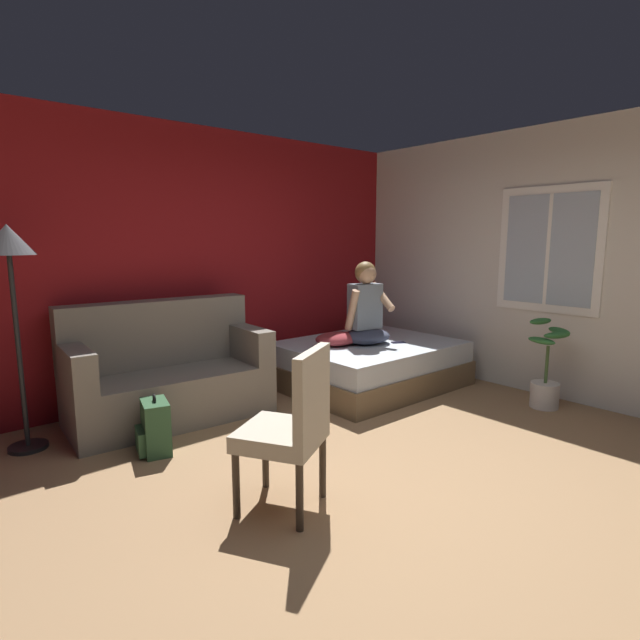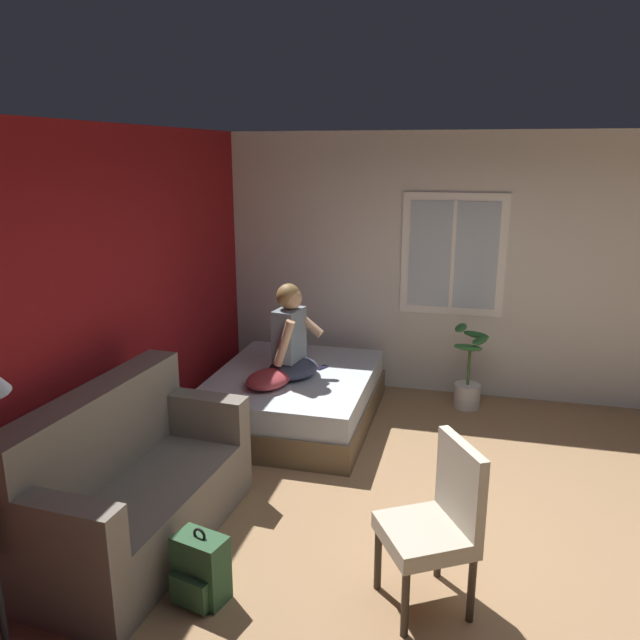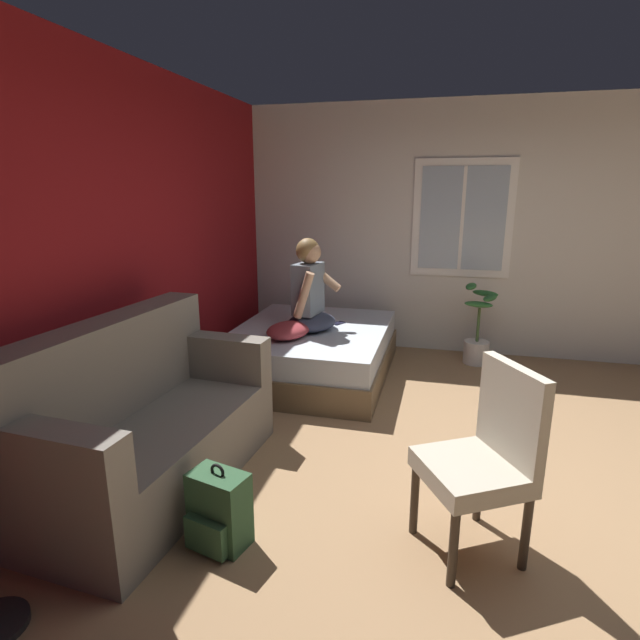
{
  "view_description": "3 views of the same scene",
  "coord_description": "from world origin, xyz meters",
  "px_view_note": "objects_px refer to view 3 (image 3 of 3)",
  "views": [
    {
      "loc": [
        -2.17,
        -1.93,
        1.6
      ],
      "look_at": [
        0.87,
        1.65,
        0.83
      ],
      "focal_mm": 28.0,
      "sensor_mm": 36.0,
      "label": 1
    },
    {
      "loc": [
        -3.61,
        0.17,
        2.51
      ],
      "look_at": [
        1.09,
        1.36,
        1.18
      ],
      "focal_mm": 35.0,
      "sensor_mm": 36.0,
      "label": 2
    },
    {
      "loc": [
        -2.84,
        0.52,
        1.8
      ],
      "look_at": [
        0.93,
        1.49,
        0.77
      ],
      "focal_mm": 28.0,
      "sensor_mm": 36.0,
      "label": 3
    }
  ],
  "objects_px": {
    "potted_plant": "(477,336)",
    "couch": "(145,425)",
    "backpack": "(218,511)",
    "cell_phone": "(338,323)",
    "side_chair": "(485,454)",
    "person_seated": "(310,293)",
    "bed": "(311,351)",
    "throw_pillow": "(288,330)"
  },
  "relations": [
    {
      "from": "potted_plant",
      "to": "couch",
      "type": "bearing_deg",
      "value": 143.63
    },
    {
      "from": "person_seated",
      "to": "throw_pillow",
      "type": "distance_m",
      "value": 0.43
    },
    {
      "from": "backpack",
      "to": "cell_phone",
      "type": "relative_size",
      "value": 3.18
    },
    {
      "from": "couch",
      "to": "side_chair",
      "type": "bearing_deg",
      "value": -92.8
    },
    {
      "from": "bed",
      "to": "person_seated",
      "type": "relative_size",
      "value": 2.11
    },
    {
      "from": "couch",
      "to": "potted_plant",
      "type": "bearing_deg",
      "value": -36.37
    },
    {
      "from": "throw_pillow",
      "to": "cell_phone",
      "type": "height_order",
      "value": "throw_pillow"
    },
    {
      "from": "couch",
      "to": "person_seated",
      "type": "relative_size",
      "value": 2.0
    },
    {
      "from": "person_seated",
      "to": "backpack",
      "type": "distance_m",
      "value": 2.52
    },
    {
      "from": "side_chair",
      "to": "couch",
      "type": "bearing_deg",
      "value": 87.2
    },
    {
      "from": "person_seated",
      "to": "bed",
      "type": "bearing_deg",
      "value": 6.2
    },
    {
      "from": "side_chair",
      "to": "potted_plant",
      "type": "height_order",
      "value": "side_chair"
    },
    {
      "from": "cell_phone",
      "to": "potted_plant",
      "type": "relative_size",
      "value": 0.17
    },
    {
      "from": "side_chair",
      "to": "potted_plant",
      "type": "relative_size",
      "value": 1.15
    },
    {
      "from": "bed",
      "to": "throw_pillow",
      "type": "relative_size",
      "value": 3.84
    },
    {
      "from": "backpack",
      "to": "cell_phone",
      "type": "bearing_deg",
      "value": -0.74
    },
    {
      "from": "bed",
      "to": "side_chair",
      "type": "height_order",
      "value": "side_chair"
    },
    {
      "from": "throw_pillow",
      "to": "cell_phone",
      "type": "distance_m",
      "value": 0.68
    },
    {
      "from": "person_seated",
      "to": "throw_pillow",
      "type": "bearing_deg",
      "value": 158.31
    },
    {
      "from": "side_chair",
      "to": "person_seated",
      "type": "relative_size",
      "value": 1.12
    },
    {
      "from": "couch",
      "to": "throw_pillow",
      "type": "distance_m",
      "value": 1.76
    },
    {
      "from": "side_chair",
      "to": "backpack",
      "type": "relative_size",
      "value": 2.14
    },
    {
      "from": "side_chair",
      "to": "cell_phone",
      "type": "bearing_deg",
      "value": 27.76
    },
    {
      "from": "person_seated",
      "to": "cell_phone",
      "type": "distance_m",
      "value": 0.5
    },
    {
      "from": "bed",
      "to": "backpack",
      "type": "height_order",
      "value": "bed"
    },
    {
      "from": "backpack",
      "to": "potted_plant",
      "type": "xyz_separation_m",
      "value": [
        3.24,
        -1.41,
        0.11
      ]
    },
    {
      "from": "backpack",
      "to": "side_chair",
      "type": "bearing_deg",
      "value": -76.66
    },
    {
      "from": "bed",
      "to": "side_chair",
      "type": "bearing_deg",
      "value": -145.76
    },
    {
      "from": "cell_phone",
      "to": "potted_plant",
      "type": "distance_m",
      "value": 1.49
    },
    {
      "from": "side_chair",
      "to": "throw_pillow",
      "type": "distance_m",
      "value": 2.42
    },
    {
      "from": "cell_phone",
      "to": "potted_plant",
      "type": "height_order",
      "value": "potted_plant"
    },
    {
      "from": "bed",
      "to": "cell_phone",
      "type": "xyz_separation_m",
      "value": [
        0.22,
        -0.22,
        0.25
      ]
    },
    {
      "from": "side_chair",
      "to": "cell_phone",
      "type": "xyz_separation_m",
      "value": [
        2.4,
        1.26,
        -0.05
      ]
    },
    {
      "from": "throw_pillow",
      "to": "potted_plant",
      "type": "relative_size",
      "value": 0.56
    },
    {
      "from": "potted_plant",
      "to": "bed",
      "type": "bearing_deg",
      "value": 114.98
    },
    {
      "from": "bed",
      "to": "couch",
      "type": "height_order",
      "value": "couch"
    },
    {
      "from": "couch",
      "to": "throw_pillow",
      "type": "bearing_deg",
      "value": -12.23
    },
    {
      "from": "backpack",
      "to": "person_seated",
      "type": "bearing_deg",
      "value": 4.27
    },
    {
      "from": "couch",
      "to": "cell_phone",
      "type": "distance_m",
      "value": 2.41
    },
    {
      "from": "person_seated",
      "to": "throw_pillow",
      "type": "xyz_separation_m",
      "value": [
        -0.3,
        0.12,
        -0.29
      ]
    },
    {
      "from": "person_seated",
      "to": "cell_phone",
      "type": "xyz_separation_m",
      "value": [
        0.28,
        -0.22,
        -0.35
      ]
    },
    {
      "from": "backpack",
      "to": "cell_phone",
      "type": "distance_m",
      "value": 2.73
    }
  ]
}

